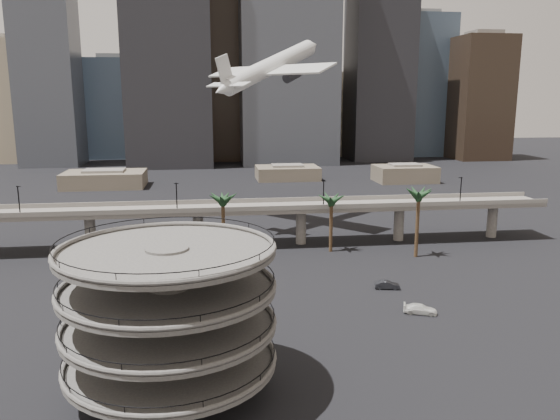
{
  "coord_description": "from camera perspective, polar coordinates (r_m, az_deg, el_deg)",
  "views": [
    {
      "loc": [
        -8.7,
        -58.14,
        31.05
      ],
      "look_at": [
        2.81,
        28.0,
        13.17
      ],
      "focal_mm": 35.0,
      "sensor_mm": 36.0,
      "label": 1
    }
  ],
  "objects": [
    {
      "name": "palm_trees",
      "position": [
        107.08,
        4.77,
        1.03
      ],
      "size": [
        42.4,
        10.4,
        14.0
      ],
      "color": "#4E3621",
      "rests_on": "ground"
    },
    {
      "name": "low_buildings",
      "position": [
        203.01,
        -3.14,
        3.63
      ],
      "size": [
        135.0,
        27.5,
        6.8
      ],
      "color": "brown",
      "rests_on": "ground"
    },
    {
      "name": "car_c",
      "position": [
        83.79,
        14.45,
        -9.99
      ],
      "size": [
        5.22,
        3.53,
        1.4
      ],
      "primitive_type": "imported",
      "rotation": [
        0.0,
        0.0,
        1.22
      ],
      "color": "silver",
      "rests_on": "ground"
    },
    {
      "name": "ground",
      "position": [
        66.48,
        0.83,
        -16.22
      ],
      "size": [
        700.0,
        700.0,
        0.0
      ],
      "primitive_type": "plane",
      "color": "black",
      "rests_on": "ground"
    },
    {
      "name": "skyline",
      "position": [
        276.73,
        -2.75,
        15.0
      ],
      "size": [
        269.0,
        86.0,
        129.52
      ],
      "color": "#836D5A",
      "rests_on": "ground"
    },
    {
      "name": "car_a",
      "position": [
        74.73,
        -9.41,
        -12.39
      ],
      "size": [
        5.18,
        3.05,
        1.66
      ],
      "primitive_type": "imported",
      "rotation": [
        0.0,
        0.0,
        1.33
      ],
      "color": "#AC3418",
      "rests_on": "ground"
    },
    {
      "name": "parking_ramp",
      "position": [
        58.31,
        -11.48,
        -9.95
      ],
      "size": [
        22.2,
        22.2,
        17.35
      ],
      "color": "#4D4A48",
      "rests_on": "ground"
    },
    {
      "name": "airborne_jet",
      "position": [
        132.02,
        -0.98,
        14.71
      ],
      "size": [
        30.39,
        29.57,
        16.14
      ],
      "rotation": [
        0.0,
        -0.33,
        0.76
      ],
      "color": "silver",
      "rests_on": "ground"
    },
    {
      "name": "overpass",
      "position": [
        115.92,
        -3.14,
        -0.19
      ],
      "size": [
        130.0,
        9.3,
        14.7
      ],
      "color": "#68635D",
      "rests_on": "ground"
    },
    {
      "name": "car_b",
      "position": [
        92.85,
        11.14,
        -7.69
      ],
      "size": [
        4.33,
        2.21,
        1.36
      ],
      "primitive_type": "imported",
      "rotation": [
        0.0,
        0.0,
        1.38
      ],
      "color": "black",
      "rests_on": "ground"
    }
  ]
}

